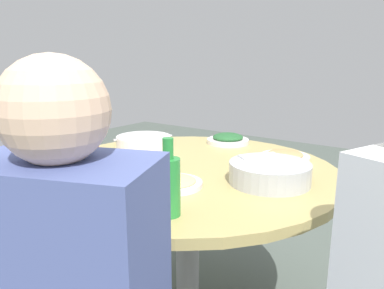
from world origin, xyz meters
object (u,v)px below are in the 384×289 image
(dish_shrimp, at_px, (285,156))
(dish_tofu_braise, at_px, (63,176))
(rice_bowl, at_px, (270,172))
(tea_cup_side, at_px, (104,188))
(round_dining_table, at_px, (187,189))
(green_bottle, at_px, (169,185))
(dish_greens, at_px, (228,139))
(tea_cup_far, at_px, (92,149))
(dish_noodles, at_px, (174,183))
(tea_cup_near, at_px, (114,206))
(soup_bowl, at_px, (144,143))

(dish_shrimp, bearing_deg, dish_tofu_braise, -36.59)
(rice_bowl, relative_size, dish_tofu_braise, 1.45)
(dish_tofu_braise, bearing_deg, tea_cup_side, 82.27)
(round_dining_table, bearing_deg, dish_tofu_braise, -34.84)
(green_bottle, bearing_deg, dish_greens, -159.80)
(dish_greens, relative_size, green_bottle, 0.97)
(dish_greens, xyz_separation_m, tea_cup_far, (0.59, -0.37, 0.01))
(dish_noodles, xyz_separation_m, tea_cup_near, (0.30, 0.03, 0.02))
(rice_bowl, relative_size, tea_cup_near, 4.17)
(round_dining_table, relative_size, tea_cup_near, 17.57)
(green_bottle, relative_size, tea_cup_far, 3.34)
(tea_cup_side, bearing_deg, dish_shrimp, 159.70)
(rice_bowl, height_order, soup_bowl, rice_bowl)
(soup_bowl, bearing_deg, rice_bowl, 81.12)
(dish_tofu_braise, relative_size, dish_shrimp, 0.94)
(dish_shrimp, bearing_deg, soup_bowl, -71.45)
(round_dining_table, bearing_deg, dish_noodles, 25.11)
(tea_cup_near, bearing_deg, tea_cup_side, -120.47)
(dish_noodles, xyz_separation_m, green_bottle, (0.19, 0.14, 0.08))
(tea_cup_near, xyz_separation_m, tea_cup_side, (-0.08, -0.14, 0.00))
(dish_greens, distance_m, dish_shrimp, 0.39)
(tea_cup_near, height_order, tea_cup_side, same)
(green_bottle, bearing_deg, dish_noodles, -144.80)
(rice_bowl, relative_size, green_bottle, 1.29)
(round_dining_table, height_order, tea_cup_far, tea_cup_far)
(soup_bowl, relative_size, dish_greens, 1.21)
(dish_tofu_braise, relative_size, green_bottle, 0.89)
(tea_cup_far, distance_m, tea_cup_side, 0.55)
(tea_cup_far, bearing_deg, dish_shrimp, 122.26)
(soup_bowl, relative_size, tea_cup_far, 3.95)
(dish_shrimp, distance_m, tea_cup_side, 0.83)
(round_dining_table, bearing_deg, rice_bowl, 93.31)
(dish_shrimp, xyz_separation_m, tea_cup_side, (0.78, -0.29, 0.02))
(dish_tofu_braise, height_order, green_bottle, green_bottle)
(soup_bowl, xyz_separation_m, dish_tofu_braise, (0.53, 0.09, -0.01))
(soup_bowl, distance_m, tea_cup_near, 0.81)
(round_dining_table, xyz_separation_m, dish_greens, (-0.48, -0.09, 0.12))
(green_bottle, bearing_deg, dish_tofu_braise, -91.18)
(soup_bowl, height_order, dish_tofu_braise, soup_bowl)
(round_dining_table, distance_m, tea_cup_far, 0.49)
(green_bottle, bearing_deg, tea_cup_side, -84.16)
(tea_cup_side, bearing_deg, dish_greens, -175.12)
(dish_greens, bearing_deg, round_dining_table, 10.51)
(round_dining_table, height_order, dish_tofu_braise, dish_tofu_braise)
(rice_bowl, height_order, tea_cup_side, rice_bowl)
(dish_noodles, height_order, dish_greens, dish_greens)
(rice_bowl, bearing_deg, dish_noodles, -47.52)
(dish_tofu_braise, distance_m, tea_cup_side, 0.27)
(dish_shrimp, height_order, tea_cup_far, tea_cup_far)
(soup_bowl, bearing_deg, tea_cup_near, 37.42)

